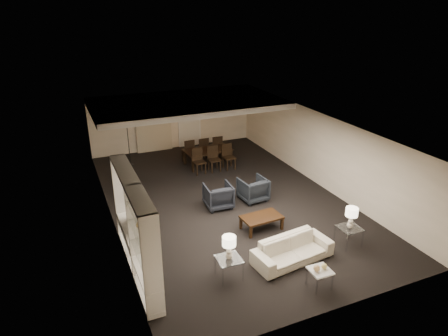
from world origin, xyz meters
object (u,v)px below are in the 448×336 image
at_px(side_table_right, 348,236).
at_px(chair_fl, 188,150).
at_px(sofa, 293,250).
at_px(chair_fm, 202,148).
at_px(vase_blue, 148,260).
at_px(floor_lamp, 129,143).
at_px(armchair_left, 218,196).
at_px(television, 130,217).
at_px(vase_amber, 140,224).
at_px(floor_speaker, 136,235).
at_px(table_lamp_right, 351,218).
at_px(chair_nm, 214,159).
at_px(dining_table, 208,157).
at_px(coffee_table, 261,223).
at_px(chair_nr, 229,157).
at_px(side_table_left, 229,268).
at_px(table_lamp_left, 229,248).
at_px(chair_nl, 199,162).
at_px(pendant_light, 195,115).
at_px(chair_fr, 216,146).
at_px(marble_table, 319,278).

relative_size(side_table_right, chair_fl, 0.59).
height_order(sofa, chair_fm, chair_fm).
bearing_deg(side_table_right, vase_blue, -177.57).
distance_m(chair_fm, floor_lamp, 2.89).
bearing_deg(armchair_left, television, 30.42).
height_order(vase_blue, chair_fm, vase_blue).
relative_size(vase_amber, floor_speaker, 0.14).
bearing_deg(side_table_right, table_lamp_right, 0.00).
relative_size(armchair_left, chair_nm, 0.87).
xyz_separation_m(dining_table, floor_lamp, (-2.80, 1.20, 0.59)).
bearing_deg(armchair_left, vase_blue, 53.40).
height_order(television, vase_blue, television).
relative_size(sofa, coffee_table, 1.82).
height_order(coffee_table, chair_fl, chair_fl).
distance_m(side_table_right, television, 5.59).
bearing_deg(coffee_table, chair_nr, 77.66).
distance_m(side_table_left, vase_amber, 2.35).
bearing_deg(side_table_left, dining_table, 72.77).
xyz_separation_m(armchair_left, side_table_right, (2.30, -3.30, -0.12)).
height_order(television, floor_speaker, television).
xyz_separation_m(sofa, side_table_right, (1.70, 0.00, -0.04)).
relative_size(table_lamp_left, floor_speaker, 0.46).
bearing_deg(chair_fm, coffee_table, 84.53).
relative_size(television, floor_speaker, 0.87).
bearing_deg(armchair_left, dining_table, -102.64).
xyz_separation_m(floor_speaker, chair_nr, (4.41, 4.35, -0.14)).
bearing_deg(chair_nl, chair_nm, -4.26).
relative_size(pendant_light, chair_fl, 0.55).
bearing_deg(coffee_table, table_lamp_right, -43.26).
relative_size(television, chair_fl, 1.13).
xyz_separation_m(chair_nm, chair_fr, (0.60, 1.30, 0.00)).
relative_size(chair_nm, floor_lamp, 0.52).
relative_size(side_table_left, floor_speaker, 0.45).
relative_size(table_lamp_left, chair_nm, 0.61).
bearing_deg(marble_table, chair_fm, 87.53).
distance_m(sofa, floor_lamp, 8.24).
bearing_deg(chair_nm, floor_speaker, -131.08).
bearing_deg(vase_blue, television, 89.15).
distance_m(marble_table, vase_blue, 3.78).
xyz_separation_m(vase_amber, floor_speaker, (0.11, 1.29, -1.03)).
relative_size(armchair_left, floor_speaker, 0.67).
bearing_deg(marble_table, table_lamp_left, 147.09).
bearing_deg(pendant_light, armchair_left, -99.59).
bearing_deg(side_table_right, vase_amber, 176.08).
height_order(sofa, dining_table, dining_table).
bearing_deg(sofa, dining_table, 79.88).
xyz_separation_m(television, chair_nr, (4.49, 4.19, -0.59)).
height_order(table_lamp_right, chair_nr, table_lamp_right).
height_order(pendant_light, dining_table, pendant_light).
relative_size(television, dining_table, 0.59).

